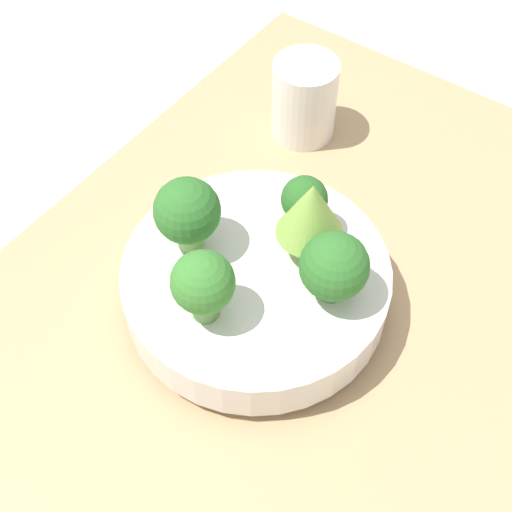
# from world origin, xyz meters

# --- Properties ---
(ground_plane) EXTENTS (6.00, 6.00, 0.00)m
(ground_plane) POSITION_xyz_m (0.00, 0.00, 0.00)
(ground_plane) COLOR beige
(table) EXTENTS (0.96, 0.61, 0.04)m
(table) POSITION_xyz_m (0.00, 0.00, 0.02)
(table) COLOR tan
(table) RESTS_ON ground_plane
(bowl) EXTENTS (0.27, 0.27, 0.06)m
(bowl) POSITION_xyz_m (-0.04, -0.04, 0.08)
(bowl) COLOR silver
(bowl) RESTS_ON table
(broccoli_floret_left) EXTENTS (0.05, 0.05, 0.07)m
(broccoli_floret_left) POSITION_xyz_m (-0.10, -0.03, 0.15)
(broccoli_floret_left) COLOR #609347
(broccoli_floret_left) RESTS_ON bowl
(romanesco_piece_far) EXTENTS (0.07, 0.07, 0.09)m
(romanesco_piece_far) POSITION_xyz_m (-0.09, -0.01, 0.17)
(romanesco_piece_far) COLOR #7AB256
(romanesco_piece_far) RESTS_ON bowl
(broccoli_floret_back) EXTENTS (0.06, 0.06, 0.08)m
(broccoli_floret_back) POSITION_xyz_m (-0.06, 0.04, 0.15)
(broccoli_floret_back) COLOR #609347
(broccoli_floret_back) RESTS_ON bowl
(broccoli_floret_right) EXTENTS (0.06, 0.06, 0.08)m
(broccoli_floret_right) POSITION_xyz_m (0.03, -0.04, 0.15)
(broccoli_floret_right) COLOR #609347
(broccoli_floret_right) RESTS_ON bowl
(broccoli_floret_front) EXTENTS (0.06, 0.06, 0.08)m
(broccoli_floret_front) POSITION_xyz_m (-0.03, -0.11, 0.15)
(broccoli_floret_front) COLOR #7AB256
(broccoli_floret_front) RESTS_ON bowl
(cup) EXTENTS (0.08, 0.08, 0.10)m
(cup) POSITION_xyz_m (-0.28, -0.14, 0.09)
(cup) COLOR silver
(cup) RESTS_ON table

